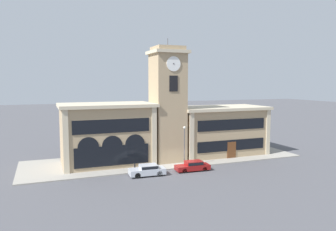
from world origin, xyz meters
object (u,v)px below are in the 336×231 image
parked_car_near (147,170)px  parked_car_mid (193,166)px  street_lamp (184,140)px  bollard (135,168)px

parked_car_near → parked_car_mid: (6.32, -0.00, -0.05)m
street_lamp → bollard: (-7.06, -0.02, -3.17)m
parked_car_near → street_lamp: size_ratio=0.82×
parked_car_mid → street_lamp: bearing=-76.3°
parked_car_mid → parked_car_near: bearing=3.2°
parked_car_mid → street_lamp: street_lamp is taller
parked_car_near → parked_car_mid: 6.32m
parked_car_near → street_lamp: 7.00m
parked_car_mid → bollard: bearing=-11.6°
street_lamp → parked_car_near: bearing=-161.6°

